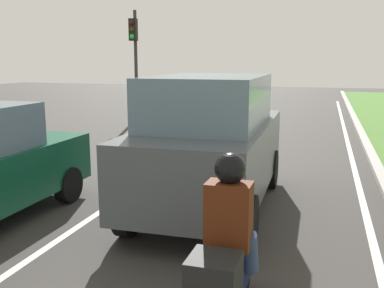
{
  "coord_description": "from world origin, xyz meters",
  "views": [
    {
      "loc": [
        2.84,
        1.44,
        2.54
      ],
      "look_at": [
        0.83,
        8.1,
        1.2
      ],
      "focal_mm": 41.2,
      "sensor_mm": 36.0,
      "label": 1
    }
  ],
  "objects": [
    {
      "name": "ground_plane",
      "position": [
        0.0,
        14.0,
        0.0
      ],
      "size": [
        60.0,
        60.0,
        0.0
      ],
      "primitive_type": "plane",
      "color": "#383533"
    },
    {
      "name": "lane_line_center",
      "position": [
        -0.7,
        14.0,
        0.0
      ],
      "size": [
        0.12,
        32.0,
        0.01
      ],
      "primitive_type": "cube",
      "color": "silver",
      "rests_on": "ground"
    },
    {
      "name": "lane_line_right_edge",
      "position": [
        3.6,
        14.0,
        0.0
      ],
      "size": [
        0.12,
        32.0,
        0.01
      ],
      "primitive_type": "cube",
      "color": "silver",
      "rests_on": "ground"
    },
    {
      "name": "curb_right",
      "position": [
        4.1,
        14.0,
        0.06
      ],
      "size": [
        0.24,
        48.0,
        0.12
      ],
      "primitive_type": "cube",
      "color": "#9E9B93",
      "rests_on": "ground"
    },
    {
      "name": "car_suv_ahead",
      "position": [
        1.04,
        8.51,
        1.17
      ],
      "size": [
        2.02,
        4.53,
        2.28
      ],
      "rotation": [
        0.0,
        0.0,
        0.01
      ],
      "color": "#474C51",
      "rests_on": "ground"
    },
    {
      "name": "motorcycle",
      "position": [
        2.08,
        5.06,
        0.57
      ],
      "size": [
        0.4,
        1.9,
        1.01
      ],
      "rotation": [
        0.0,
        0.0,
        -0.01
      ],
      "color": "#0C143F",
      "rests_on": "ground"
    },
    {
      "name": "rider_person",
      "position": [
        2.08,
        5.11,
        1.19
      ],
      "size": [
        0.5,
        0.4,
        1.16
      ],
      "rotation": [
        0.0,
        0.0,
        -0.01
      ],
      "color": "#4C1E0C",
      "rests_on": "ground"
    },
    {
      "name": "traffic_light_overhead_left",
      "position": [
        -4.95,
        18.88,
        3.03
      ],
      "size": [
        0.32,
        0.5,
        4.57
      ],
      "color": "#2D2D2D",
      "rests_on": "ground"
    }
  ]
}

